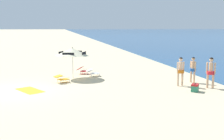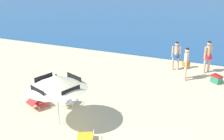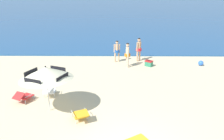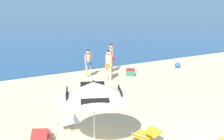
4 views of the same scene
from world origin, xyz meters
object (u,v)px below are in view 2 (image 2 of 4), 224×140
person_standing_near_shore (208,54)px  person_standing_beside (176,54)px  person_wading_in (186,61)px  lounge_chair_under_umbrella (68,100)px  cooler_box (216,79)px  lounge_chair_facing_sea (85,137)px  beach_umbrella_striped_main (56,82)px  lounge_chair_beside_umbrella (38,102)px

person_standing_near_shore → person_standing_beside: person_standing_near_shore is taller
person_wading_in → person_standing_near_shore: bearing=56.6°
lounge_chair_under_umbrella → cooler_box: 7.33m
lounge_chair_facing_sea → person_wading_in: size_ratio=0.59×
person_wading_in → person_standing_beside: bearing=121.6°
beach_umbrella_striped_main → lounge_chair_beside_umbrella: (-1.47, 0.83, -1.48)m
beach_umbrella_striped_main → person_standing_near_shore: 8.71m
lounge_chair_under_umbrella → lounge_chair_facing_sea: lounge_chair_under_umbrella is taller
lounge_chair_facing_sea → lounge_chair_under_umbrella: bearing=130.6°
beach_umbrella_striped_main → person_wading_in: size_ratio=1.89×
lounge_chair_under_umbrella → person_wading_in: size_ratio=0.55×
lounge_chair_under_umbrella → lounge_chair_facing_sea: size_ratio=0.94×
person_standing_beside → cooler_box: (2.21, -0.99, -0.71)m
lounge_chair_facing_sea → person_standing_beside: (1.53, 7.89, 0.64)m
person_standing_near_shore → cooler_box: 1.58m
lounge_chair_under_umbrella → lounge_chair_facing_sea: bearing=-49.4°
lounge_chair_under_umbrella → lounge_chair_beside_umbrella: lounge_chair_beside_umbrella is taller
person_standing_near_shore → cooler_box: size_ratio=2.85×
person_standing_beside → person_standing_near_shore: bearing=8.5°
beach_umbrella_striped_main → lounge_chair_under_umbrella: (-0.38, 1.39, -1.47)m
lounge_chair_under_umbrella → lounge_chair_beside_umbrella: 1.22m
lounge_chair_beside_umbrella → cooler_box: lounge_chair_beside_umbrella is taller
cooler_box → person_standing_beside: bearing=155.9°
lounge_chair_facing_sea → person_standing_beside: size_ratio=0.62×
beach_umbrella_striped_main → lounge_chair_beside_umbrella: bearing=150.6°
person_wading_in → lounge_chair_facing_sea: bearing=-108.3°
lounge_chair_under_umbrella → cooler_box: (5.59, 4.74, -0.07)m
person_standing_near_shore → lounge_chair_beside_umbrella: bearing=-132.9°
lounge_chair_beside_umbrella → cooler_box: size_ratio=1.70×
beach_umbrella_striped_main → cooler_box: size_ratio=5.21×
lounge_chair_under_umbrella → person_standing_beside: person_standing_beside is taller
lounge_chair_beside_umbrella → person_wading_in: (5.16, 5.15, 0.70)m
lounge_chair_beside_umbrella → person_standing_near_shore: bearing=47.1°
lounge_chair_under_umbrella → person_standing_near_shore: (4.99, 5.97, 0.72)m
lounge_chair_beside_umbrella → person_standing_beside: bearing=54.7°
beach_umbrella_striped_main → lounge_chair_beside_umbrella: size_ratio=3.07×
lounge_chair_beside_umbrella → person_standing_beside: 7.74m
person_standing_near_shore → person_standing_beside: bearing=-171.5°
lounge_chair_beside_umbrella → lounge_chair_under_umbrella: bearing=27.3°
lounge_chair_under_umbrella → cooler_box: bearing=40.3°
lounge_chair_facing_sea → person_standing_near_shore: size_ratio=0.57×
lounge_chair_under_umbrella → person_standing_near_shore: bearing=50.1°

